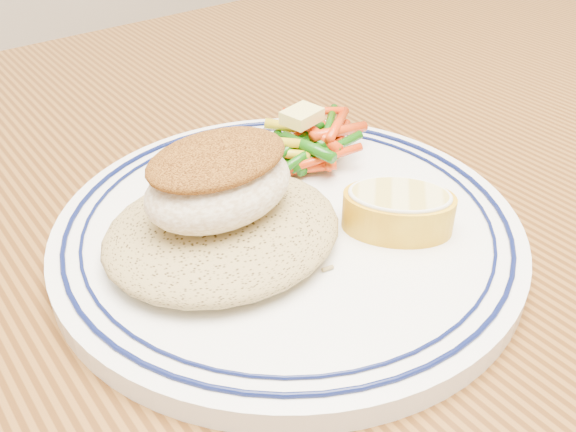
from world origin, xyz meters
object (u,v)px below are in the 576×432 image
at_px(rice_pilaf, 223,226).
at_px(fish_fillet, 219,180).
at_px(lemon_wedge, 398,209).
at_px(dining_table, 306,339).
at_px(vegetable_pile, 300,143).
at_px(plate, 288,230).

bearing_deg(rice_pilaf, fish_fillet, 64.85).
distance_m(fish_fillet, lemon_wedge, 0.11).
height_order(dining_table, lemon_wedge, lemon_wedge).
distance_m(dining_table, vegetable_pile, 0.14).
relative_size(plate, vegetable_pile, 2.73).
height_order(rice_pilaf, fish_fillet, fish_fillet).
relative_size(dining_table, fish_fillet, 16.17).
xyz_separation_m(dining_table, fish_fillet, (-0.06, 0.01, 0.16)).
distance_m(vegetable_pile, lemon_wedge, 0.10).
relative_size(fish_fillet, lemon_wedge, 1.07).
xyz_separation_m(rice_pilaf, fish_fillet, (0.00, 0.00, 0.03)).
relative_size(dining_table, plate, 5.19).
relative_size(plate, lemon_wedge, 3.32).
distance_m(plate, rice_pilaf, 0.05).
bearing_deg(vegetable_pile, plate, -133.19).
xyz_separation_m(fish_fillet, lemon_wedge, (0.09, -0.05, -0.03)).
bearing_deg(vegetable_pile, rice_pilaf, -151.55).
relative_size(rice_pilaf, vegetable_pile, 1.34).
distance_m(dining_table, lemon_wedge, 0.14).
bearing_deg(vegetable_pile, lemon_wedge, -92.60).
bearing_deg(plate, fish_fillet, 170.08).
distance_m(plate, lemon_wedge, 0.07).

